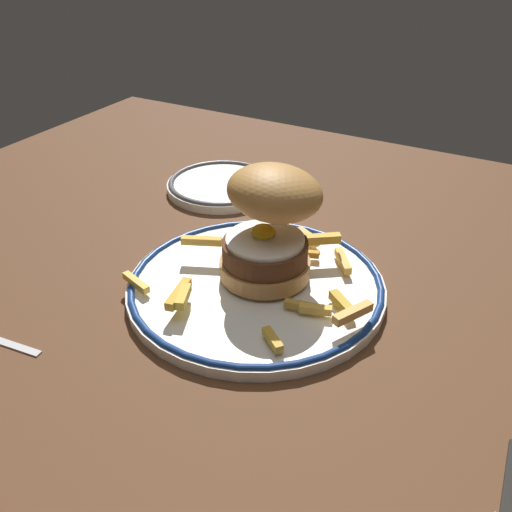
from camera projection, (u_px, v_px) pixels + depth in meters
ground_plane at (231, 312)px, 62.82cm from camera, size 114.14×106.38×4.00cm
dinner_plate at (256, 285)px, 62.22cm from camera, size 27.87×27.87×1.60cm
burger at (271, 220)px, 60.24cm from camera, size 13.81×14.11×12.58cm
fries_pile at (277, 278)px, 60.26cm from camera, size 25.86×21.69×2.95cm
side_plate at (221, 185)px, 84.20cm from camera, size 15.89×15.89×1.60cm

